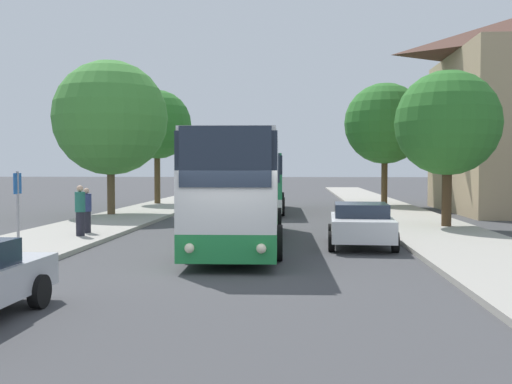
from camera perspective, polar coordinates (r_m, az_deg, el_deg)
ground_plane at (r=14.57m, az=-2.34°, el=-7.81°), size 300.00×300.00×0.00m
bus_front at (r=19.87m, az=-1.45°, el=0.41°), size 2.98×11.78×3.57m
bus_middle at (r=34.85m, az=0.50°, el=1.01°), size 2.91×10.78×3.29m
parked_car_right_near at (r=19.77m, az=9.97°, el=-2.98°), size 2.27×4.15×1.40m
bus_stop_sign at (r=18.63m, az=-21.75°, el=-0.84°), size 0.08×0.45×2.31m
pedestrian_waiting_near at (r=23.09m, az=-15.83°, el=-1.68°), size 0.36×0.36×1.66m
pedestrian_waiting_far at (r=22.05m, az=-16.40°, el=-1.68°), size 0.36×0.36×1.79m
tree_left_near at (r=32.08m, az=-13.70°, el=6.86°), size 5.92×5.92×7.96m
tree_left_far at (r=41.08m, az=-9.41°, el=6.34°), size 4.63×4.63×7.64m
tree_right_near at (r=39.88m, az=12.17°, el=6.38°), size 5.24×5.24×7.90m
tree_right_mid at (r=25.97m, az=17.78°, el=6.25°), size 4.32×4.32×6.42m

